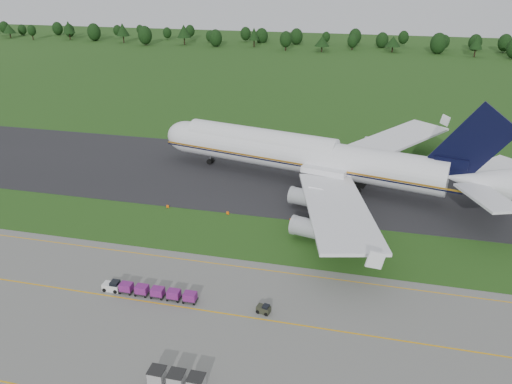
% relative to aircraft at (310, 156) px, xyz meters
% --- Properties ---
extents(ground, '(600.00, 600.00, 0.00)m').
position_rel_aircraft_xyz_m(ground, '(-10.65, -27.20, -6.31)').
color(ground, '#204615').
rests_on(ground, ground).
extents(apron, '(300.00, 52.00, 0.06)m').
position_rel_aircraft_xyz_m(apron, '(-10.65, -61.20, -6.28)').
color(apron, slate).
rests_on(apron, ground).
extents(taxiway, '(300.00, 40.00, 0.08)m').
position_rel_aircraft_xyz_m(taxiway, '(-10.65, 0.80, -6.27)').
color(taxiway, black).
rests_on(taxiway, ground).
extents(apron_markings, '(300.00, 30.20, 0.01)m').
position_rel_aircraft_xyz_m(apron_markings, '(-10.65, -54.18, -6.24)').
color(apron_markings, '#E4A20D').
rests_on(apron_markings, apron).
extents(tree_line, '(527.45, 20.21, 11.89)m').
position_rel_aircraft_xyz_m(tree_line, '(-13.26, 192.61, -0.06)').
color(tree_line, black).
rests_on(tree_line, ground).
extents(aircraft, '(79.01, 74.88, 22.10)m').
position_rel_aircraft_xyz_m(aircraft, '(0.00, 0.00, 0.00)').
color(aircraft, white).
rests_on(aircraft, ground).
extents(baggage_train, '(14.71, 1.56, 1.50)m').
position_rel_aircraft_xyz_m(baggage_train, '(-17.11, -47.74, -5.44)').
color(baggage_train, white).
rests_on(baggage_train, apron).
extents(utility_cart, '(2.06, 1.50, 1.02)m').
position_rel_aircraft_xyz_m(utility_cart, '(0.28, -47.69, -5.75)').
color(utility_cart, '#292C1F').
rests_on(utility_cart, apron).
extents(uld_row, '(6.70, 1.90, 1.87)m').
position_rel_aircraft_xyz_m(uld_row, '(-6.53, -63.04, -5.31)').
color(uld_row, '#9F9F9F').
rests_on(uld_row, apron).
extents(edge_markers, '(25.62, 0.30, 0.60)m').
position_rel_aircraft_xyz_m(edge_markers, '(-13.15, -19.70, -6.04)').
color(edge_markers, '#FF6108').
rests_on(edge_markers, ground).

